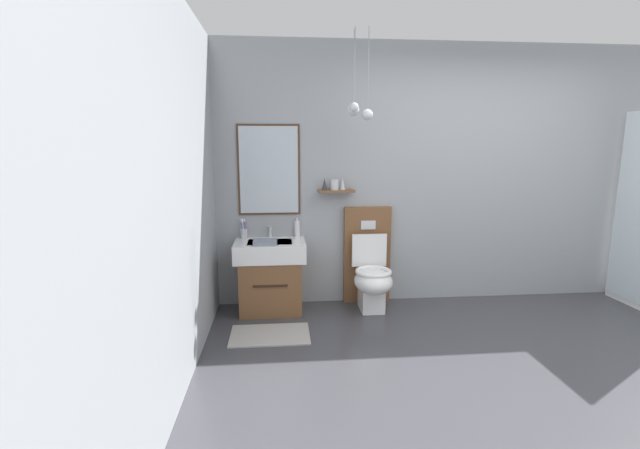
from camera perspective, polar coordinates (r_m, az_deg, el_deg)
The scene contains 10 objects.
ground_plane at distance 3.65m, azimuth 29.76°, elevation -18.26°, with size 6.66×4.93×0.10m, color #3D3D42.
wall_back at distance 4.81m, azimuth 18.75°, elevation 6.18°, with size 5.46×0.59×2.62m.
wall_left at distance 2.70m, azimuth -20.38°, elevation 3.20°, with size 0.12×3.73×2.62m, color #999EA3.
bath_mat at distance 3.88m, azimuth -6.58°, elevation -14.18°, with size 0.68×0.44×0.01m, color #9E9993.
vanity_sink_left at distance 4.31m, azimuth -6.51°, elevation -6.50°, with size 0.68×0.48×0.70m.
tap_on_left_sink at distance 4.38m, azimuth -6.57°, elevation -0.80°, with size 0.03×0.13×0.11m.
toilet at distance 4.40m, azimuth 6.58°, elevation -6.07°, with size 0.48×0.63×1.00m.
toothbrush_cup at distance 4.39m, azimuth -9.97°, elevation -1.03°, with size 0.07×0.07×0.20m.
soap_dispenser at distance 4.38m, azimuth -3.04°, elevation -0.54°, with size 0.06×0.06×0.20m.
folded_hand_towel at distance 4.09m, azimuth -7.21°, elevation -2.32°, with size 0.22×0.16×0.04m, color gray.
Camera 1 is at (-1.96, -2.58, 1.61)m, focal length 24.38 mm.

